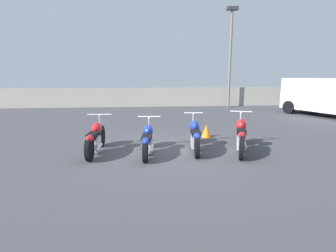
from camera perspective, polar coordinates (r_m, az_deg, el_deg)
ground_plane at (r=7.41m, az=0.17°, el=-5.30°), size 60.00×60.00×0.00m
fence_back at (r=17.53m, az=-3.07°, el=6.27°), size 40.00×0.04×1.26m
light_pole_left at (r=17.80m, az=13.47°, el=16.18°), size 0.70×0.35×6.23m
motorcycle_slot_0 at (r=7.28m, az=-15.50°, el=-2.57°), size 0.69×1.98×0.99m
motorcycle_slot_1 at (r=6.95m, az=-4.46°, el=-3.08°), size 0.64×1.95×0.94m
motorcycle_slot_2 at (r=7.34m, az=5.87°, el=-2.09°), size 0.56×2.05×0.98m
motorcycle_slot_3 at (r=7.43m, az=15.59°, el=-2.13°), size 0.91×2.08×1.05m
parked_van at (r=15.54m, az=32.41°, el=5.63°), size 3.61×5.16×1.92m
traffic_cone_near at (r=9.00m, az=8.34°, el=-1.09°), size 0.34×0.34×0.42m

